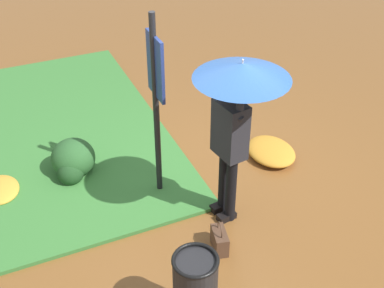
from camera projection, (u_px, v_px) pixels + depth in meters
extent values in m
plane|color=brown|center=(207.00, 203.00, 6.16)|extent=(18.00, 18.00, 0.00)
cube|color=#387533|center=(19.00, 141.00, 7.20)|extent=(4.80, 4.00, 0.05)
cylinder|color=black|center=(224.00, 180.00, 5.83)|extent=(0.12, 0.12, 0.86)
cylinder|color=black|center=(231.00, 190.00, 5.70)|extent=(0.12, 0.12, 0.86)
cube|color=black|center=(219.00, 207.00, 6.04)|extent=(0.14, 0.23, 0.08)
cube|color=black|center=(226.00, 216.00, 5.91)|extent=(0.14, 0.23, 0.08)
cube|color=#232328|center=(230.00, 129.00, 5.34)|extent=(0.41, 0.29, 0.64)
sphere|color=#8C664C|center=(232.00, 91.00, 5.07)|extent=(0.20, 0.20, 0.20)
ellipsoid|color=black|center=(232.00, 88.00, 5.06)|extent=(0.20, 0.20, 0.15)
cylinder|color=#232328|center=(219.00, 103.00, 5.37)|extent=(0.18, 0.13, 0.18)
cylinder|color=#232328|center=(221.00, 97.00, 5.29)|extent=(0.24, 0.11, 0.33)
cube|color=black|center=(226.00, 89.00, 5.15)|extent=(0.07, 0.03, 0.14)
cylinder|color=#232328|center=(239.00, 117.00, 5.08)|extent=(0.11, 0.10, 0.09)
cylinder|color=#232328|center=(240.00, 109.00, 5.04)|extent=(0.10, 0.09, 0.23)
cylinder|color=#A5A5AD|center=(242.00, 80.00, 4.87)|extent=(0.02, 0.02, 0.41)
cone|color=#264C8C|center=(242.00, 71.00, 4.82)|extent=(0.96, 0.96, 0.16)
sphere|color=#A5A5AD|center=(243.00, 60.00, 4.75)|extent=(0.02, 0.02, 0.02)
cylinder|color=black|center=(156.00, 111.00, 5.69)|extent=(0.07, 0.07, 2.30)
cube|color=navy|center=(156.00, 67.00, 5.38)|extent=(0.44, 0.04, 0.70)
cube|color=silver|center=(157.00, 66.00, 5.39)|extent=(0.38, 0.01, 0.64)
cube|color=#4C3323|center=(220.00, 240.00, 5.48)|extent=(0.32, 0.20, 0.24)
torus|color=#4C3323|center=(220.00, 230.00, 5.39)|extent=(0.18, 0.05, 0.18)
torus|color=black|center=(195.00, 260.00, 4.33)|extent=(0.42, 0.42, 0.04)
ellipsoid|color=#285628|center=(73.00, 158.00, 6.49)|extent=(0.56, 0.56, 0.50)
ellipsoid|color=#1E421E|center=(71.00, 172.00, 6.38)|extent=(0.33, 0.33, 0.33)
ellipsoid|color=#C68428|center=(271.00, 151.00, 6.90)|extent=(0.76, 0.61, 0.17)
ellipsoid|color=gold|center=(0.00, 190.00, 6.26)|extent=(0.59, 0.47, 0.13)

